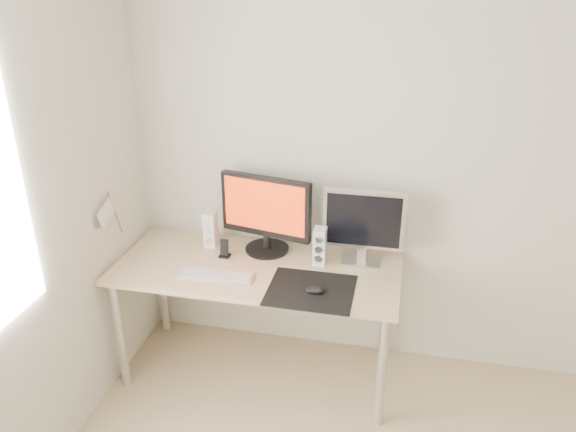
{
  "coord_description": "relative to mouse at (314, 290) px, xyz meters",
  "views": [
    {
      "loc": [
        -0.17,
        -1.28,
        2.28
      ],
      "look_at": [
        -0.77,
        1.48,
        1.01
      ],
      "focal_mm": 35.0,
      "sensor_mm": 36.0,
      "label": 1
    }
  ],
  "objects": [
    {
      "name": "speaker_right",
      "position": [
        -0.03,
        0.33,
        0.09
      ],
      "size": [
        0.07,
        0.08,
        0.22
      ],
      "color": "white",
      "rests_on": "desk"
    },
    {
      "name": "desk",
      "position": [
        -0.36,
        0.22,
        -0.1
      ],
      "size": [
        1.6,
        0.7,
        0.73
      ],
      "color": "#D1B587",
      "rests_on": "ground"
    },
    {
      "name": "keyboard",
      "position": [
        -0.55,
        0.06,
        -0.01
      ],
      "size": [
        0.42,
        0.13,
        0.02
      ],
      "color": "#BABABC",
      "rests_on": "desk"
    },
    {
      "name": "wall_back",
      "position": [
        0.57,
        0.59,
        0.5
      ],
      "size": [
        3.5,
        0.0,
        3.5
      ],
      "primitive_type": "plane",
      "rotation": [
        1.57,
        0.0,
        0.0
      ],
      "color": "silver",
      "rests_on": "ground"
    },
    {
      "name": "mousepad",
      "position": [
        -0.02,
        0.03,
        -0.02
      ],
      "size": [
        0.45,
        0.4,
        0.0
      ],
      "primitive_type": "cube",
      "color": "black",
      "rests_on": "desk"
    },
    {
      "name": "speaker_left",
      "position": [
        -0.7,
        0.4,
        0.09
      ],
      "size": [
        0.07,
        0.08,
        0.22
      ],
      "color": "white",
      "rests_on": "desk"
    },
    {
      "name": "phone_dock",
      "position": [
        -0.57,
        0.28,
        0.01
      ],
      "size": [
        0.06,
        0.05,
        0.11
      ],
      "color": "black",
      "rests_on": "desk"
    },
    {
      "name": "pennant",
      "position": [
        -1.15,
        0.07,
        0.3
      ],
      "size": [
        0.01,
        0.23,
        0.29
      ],
      "color": "#A57F54",
      "rests_on": "wall_left"
    },
    {
      "name": "main_monitor",
      "position": [
        -0.36,
        0.41,
        0.23
      ],
      "size": [
        0.55,
        0.31,
        0.47
      ],
      "color": "black",
      "rests_on": "desk"
    },
    {
      "name": "second_monitor",
      "position": [
        0.21,
        0.4,
        0.22
      ],
      "size": [
        0.45,
        0.16,
        0.43
      ],
      "color": "silver",
      "rests_on": "desk"
    },
    {
      "name": "mouse",
      "position": [
        0.0,
        0.0,
        0.0
      ],
      "size": [
        0.1,
        0.06,
        0.04
      ],
      "primitive_type": "ellipsoid",
      "color": "black",
      "rests_on": "mousepad"
    }
  ]
}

